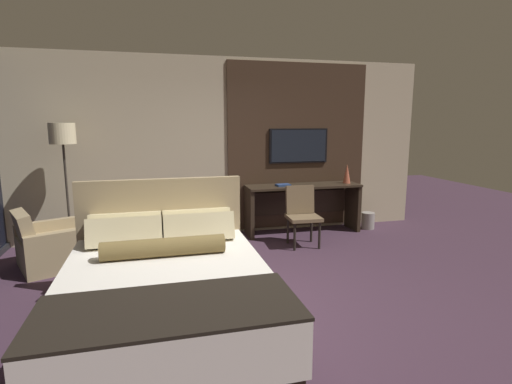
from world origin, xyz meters
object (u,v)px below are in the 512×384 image
armchair_by_window (52,247)px  vase_tall (347,174)px  floor_lamp (63,144)px  book (283,185)px  waste_bin (368,221)px  desk (302,200)px  tv (299,146)px  desk_chair (302,210)px  bed (167,293)px

armchair_by_window → vase_tall: size_ratio=3.35×
floor_lamp → book: 3.24m
vase_tall → book: bearing=-178.9°
armchair_by_window → book: bearing=-102.3°
armchair_by_window → book: size_ratio=4.55×
floor_lamp → waste_bin: 4.88m
floor_lamp → vase_tall: 4.32m
waste_bin → book: bearing=178.9°
armchair_by_window → desk: bearing=-102.3°
vase_tall → tv: bearing=161.6°
desk → vase_tall: (0.77, -0.05, 0.42)m
tv → vase_tall: (0.77, -0.26, -0.46)m
floor_lamp → book: floor_lamp is taller
vase_tall → armchair_by_window: bearing=-171.3°
desk_chair → floor_lamp: (-3.26, 0.50, 0.99)m
desk → tv: 0.90m
tv → armchair_by_window: 3.92m
bed → vase_tall: size_ratio=7.14×
floor_lamp → tv: bearing=5.8°
floor_lamp → vase_tall: bearing=1.3°
bed → book: size_ratio=9.69×
floor_lamp → book: (3.16, 0.08, -0.70)m
tv → vase_tall: size_ratio=3.18×
desk → desk_chair: (-0.25, -0.65, -0.02)m
tv → book: 0.75m
vase_tall → book: 1.13m
desk → book: 0.45m
desk_chair → floor_lamp: 3.45m
desk_chair → floor_lamp: bearing=174.5°
desk_chair → tv: bearing=76.8°
tv → vase_tall: bearing=-18.4°
vase_tall → waste_bin: bearing=-7.5°
bed → desk_chair: bearing=45.8°
tv → waste_bin: bearing=-14.8°
desk_chair → book: (-0.10, 0.58, 0.30)m
vase_tall → waste_bin: 0.91m
floor_lamp → armchair_by_window: bearing=-101.5°
desk → floor_lamp: bearing=-177.6°
desk_chair → vase_tall: bearing=33.6°
desk_chair → desk: bearing=72.0°
vase_tall → desk_chair: bearing=-149.5°
vase_tall → book: (-1.12, -0.02, -0.14)m
armchair_by_window → waste_bin: size_ratio=3.79×
tv → waste_bin: tv is taller
desk → armchair_by_window: bearing=-168.8°
bed → desk: size_ratio=1.21×
bed → book: bed is taller
desk_chair → armchair_by_window: size_ratio=0.82×
desk → waste_bin: (1.17, -0.10, -0.40)m
book → bed: bearing=-125.9°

